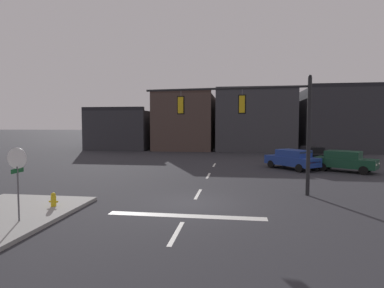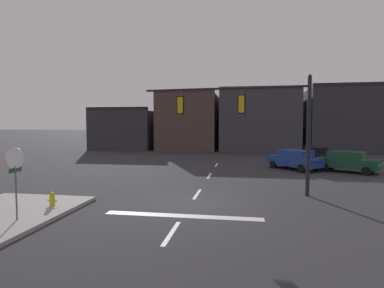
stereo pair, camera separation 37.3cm
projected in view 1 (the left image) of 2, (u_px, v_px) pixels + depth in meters
The scene contains 10 objects.
ground_plane at pixel (193, 203), 14.47m from camera, with size 400.00×400.00×0.00m, color #2B2B30.
stop_bar_paint at pixel (186, 216), 12.49m from camera, with size 6.40×0.50×0.01m, color silver.
lane_centreline at pixel (198, 194), 16.44m from camera, with size 0.16×26.40×0.01m.
signal_mast_near_side at pixel (254, 114), 16.56m from camera, with size 8.90×1.01×6.19m.
stop_sign at pixel (17, 167), 11.24m from camera, with size 0.76×0.64×2.83m.
car_lot_nearside at pixel (345, 161), 24.30m from camera, with size 4.69×3.83×1.61m.
car_lot_middle at pixel (292, 159), 25.57m from camera, with size 4.24×4.51×1.61m.
car_lot_farside at pixel (312, 155), 29.27m from camera, with size 1.99×4.49×1.61m.
fire_hydrant at pixel (54, 202), 13.40m from camera, with size 0.40×0.30×0.75m.
building_row at pixel (240, 123), 46.06m from camera, with size 39.83×11.71×8.86m.
Camera 1 is at (1.98, -14.13, 3.65)m, focal length 29.18 mm.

